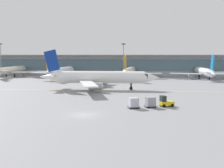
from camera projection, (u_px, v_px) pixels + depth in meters
ground_plane at (84, 115)px, 44.37m from camera, size 400.00×400.00×0.00m
taxiway_centreline_stripe at (99, 90)px, 74.00m from camera, size 109.89×5.76×0.01m
terminal_concourse at (126, 65)px, 127.86m from camera, size 172.30×11.00×9.60m
gate_airplane_0 at (12, 70)px, 119.06m from camera, size 26.90×28.85×9.58m
gate_airplane_1 at (61, 71)px, 111.66m from camera, size 26.93×29.09×9.63m
gate_airplane_2 at (129, 71)px, 111.48m from camera, size 27.00×29.07×9.63m
gate_airplane_3 at (204, 72)px, 108.36m from camera, size 27.00×29.07×9.63m
taxiing_regional_jet at (99, 78)px, 75.64m from camera, size 33.85×31.46×11.22m
baggage_tug at (166, 102)px, 51.20m from camera, size 2.93×2.36×2.10m
cargo_dolly_lead at (150, 102)px, 50.43m from camera, size 2.55×2.27×1.94m
cargo_dolly_trailing at (134, 103)px, 49.62m from camera, size 2.55×2.27×1.94m
apron_light_mast_0 at (1, 58)px, 126.36m from camera, size 1.80×0.36×14.85m
apron_light_mast_1 at (123, 58)px, 120.41m from camera, size 1.80×0.36×14.58m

